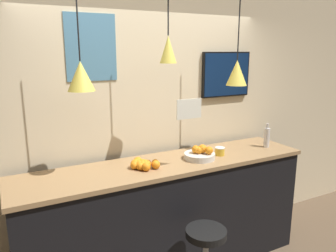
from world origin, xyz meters
name	(u,v)px	position (x,y,z in m)	size (l,w,h in m)	color
back_wall	(149,119)	(0.00, 1.14, 1.45)	(8.00, 0.06, 2.90)	beige
service_counter	(168,216)	(0.00, 0.71, 0.56)	(2.82, 0.63, 1.11)	black
fruit_bowl	(200,154)	(0.32, 0.66, 1.16)	(0.30, 0.30, 0.14)	beige
orange_pile	(142,164)	(-0.28, 0.67, 1.15)	(0.26, 0.24, 0.08)	orange
juice_bottle	(267,137)	(1.18, 0.66, 1.22)	(0.06, 0.06, 0.26)	silver
spread_jar	(220,151)	(0.56, 0.66, 1.15)	(0.10, 0.10, 0.08)	gold
pendant_lamp_left	(81,76)	(-0.76, 0.71, 1.94)	(0.21, 0.21, 0.98)	black
pendant_lamp_middle	(168,49)	(0.00, 0.71, 2.15)	(0.15, 0.15, 0.78)	black
pendant_lamp_right	(237,72)	(0.76, 0.71, 1.92)	(0.20, 0.20, 1.01)	black
mounted_tv	(226,74)	(0.92, 1.08, 1.87)	(0.62, 0.04, 0.49)	black
hanging_menu_board	(189,109)	(0.08, 0.47, 1.65)	(0.24, 0.01, 0.17)	white
wall_poster	(91,48)	(-0.57, 1.10, 2.16)	(0.46, 0.01, 0.59)	teal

